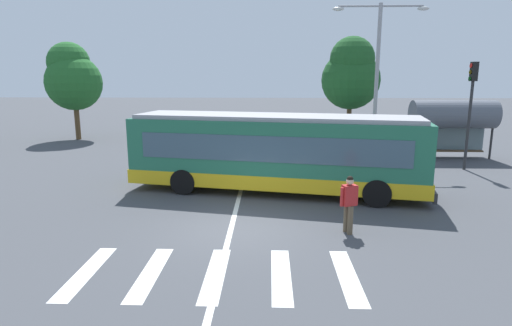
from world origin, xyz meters
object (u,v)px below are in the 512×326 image
Objects in this scene: parked_car_white at (305,134)px; parked_car_silver at (262,134)px; background_tree_right at (351,74)px; city_transit_bus at (276,153)px; background_tree_left at (72,77)px; twin_arm_street_lamp at (377,65)px; traffic_light_far_corner at (471,99)px; parked_car_teal at (344,135)px; bus_stop_shelter at (453,115)px; parked_car_black at (222,135)px; pedestrian_crossing_street at (349,201)px.

parked_car_silver is at bearing -176.64° from parked_car_white.
parked_car_silver is 0.63× the size of background_tree_right.
city_transit_bus is 20.19m from background_tree_left.
twin_arm_street_lamp reaches higher than city_transit_bus.
parked_car_white is 10.52m from traffic_light_far_corner.
parked_car_teal is (4.63, 11.04, -0.82)m from city_transit_bus.
parked_car_teal is at bearing -103.60° from background_tree_right.
city_transit_bus is at bearing -143.72° from bus_stop_shelter.
twin_arm_street_lamp reaches higher than parked_car_silver.
twin_arm_street_lamp reaches higher than traffic_light_far_corner.
parked_car_black is at bearing -152.81° from background_tree_right.
twin_arm_street_lamp is (3.22, -5.25, 4.33)m from parked_car_white.
background_tree_left is at bearing 131.80° from pedestrian_crossing_street.
background_tree_right reaches higher than parked_car_black.
pedestrian_crossing_street reaches higher than parked_car_black.
city_transit_bus is 2.55× the size of parked_car_teal.
traffic_light_far_corner reaches higher than city_transit_bus.
traffic_light_far_corner is (7.32, -7.06, 2.69)m from parked_car_white.
bus_stop_shelter is at bearing 12.44° from twin_arm_street_lamp.
background_tree_left is at bearing 164.55° from bus_stop_shelter.
traffic_light_far_corner reaches higher than pedestrian_crossing_street.
twin_arm_street_lamp is at bearing -167.56° from bus_stop_shelter.
background_tree_right is at bearing 48.98° from parked_car_white.
parked_car_black is at bearing -175.01° from parked_car_white.
bus_stop_shelter reaches higher than parked_car_teal.
background_tree_right is (-4.09, 8.46, 2.28)m from bus_stop_shelter.
background_tree_left is (-19.66, 7.69, -0.62)m from twin_arm_street_lamp.
traffic_light_far_corner is (4.78, -6.63, 2.69)m from parked_car_teal.
parked_car_white is 7.53m from twin_arm_street_lamp.
parked_car_teal is at bearing 98.07° from twin_arm_street_lamp.
parked_car_silver is 2.85m from parked_car_white.
traffic_light_far_corner is 3.03m from bus_stop_shelter.
background_tree_right reaches higher than parked_car_silver.
twin_arm_street_lamp reaches higher than parked_car_black.
twin_arm_street_lamp reaches higher than background_tree_left.
parked_car_silver is (-2.84, 15.76, -0.20)m from pedestrian_crossing_street.
pedestrian_crossing_street is 20.81m from background_tree_right.
background_tree_left is at bearing 135.87° from city_transit_bus.
parked_car_white is 0.87× the size of traffic_light_far_corner.
city_transit_bus is at bearing -86.16° from parked_car_silver.
background_tree_right is at bearing 5.05° from background_tree_left.
background_tree_left reaches higher than city_transit_bus.
city_transit_bus is 11.36m from parked_car_silver.
parked_car_white is 2.58m from parked_car_teal.
twin_arm_street_lamp is at bearing -39.91° from parked_car_silver.
pedestrian_crossing_street is at bearing -129.59° from traffic_light_far_corner.
pedestrian_crossing_street is 11.90m from twin_arm_street_lamp.
bus_stop_shelter reaches higher than parked_car_white.
background_tree_right is (5.76, 15.69, 3.11)m from city_transit_bus.
pedestrian_crossing_street is 15.70m from parked_car_teal.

